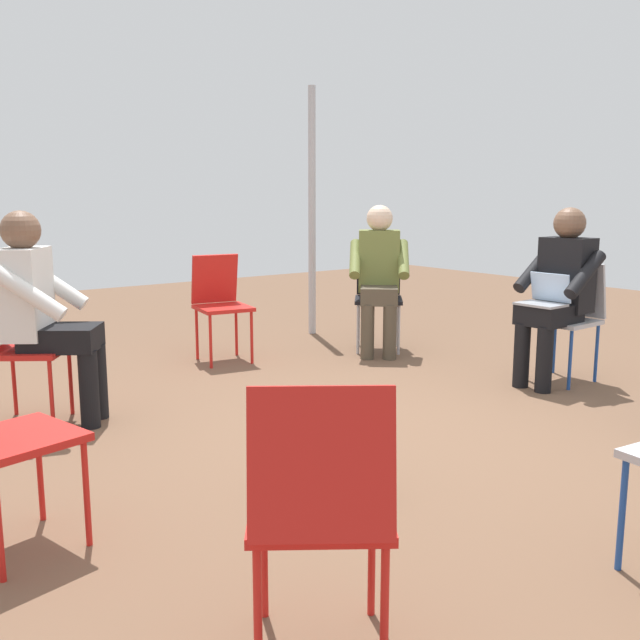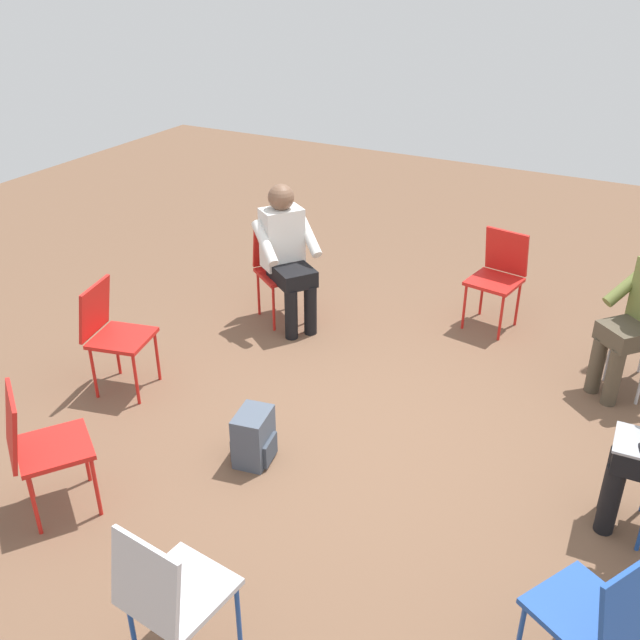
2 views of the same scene
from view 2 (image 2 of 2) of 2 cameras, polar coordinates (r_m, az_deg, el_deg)
name	(u,v)px [view 2 (image 2 of 2)]	position (r m, az deg, el deg)	size (l,w,h in m)	color
ground_plane	(367,442)	(4.91, 3.79, -9.71)	(14.00, 14.00, 0.00)	brown
chair_south	(169,592)	(3.39, -12.01, -20.50)	(0.44, 0.48, 0.85)	#B7B7BC
chair_west	(112,330)	(5.41, -16.30, -0.75)	(0.52, 0.48, 0.85)	red
chair_northwest	(279,264)	(6.27, -3.26, 4.46)	(0.58, 0.57, 0.85)	red
chair_southwest	(39,443)	(4.38, -21.57, -9.12)	(0.57, 0.58, 0.85)	red
chair_southeast	(600,614)	(3.45, 21.51, -21.04)	(0.57, 0.55, 0.85)	#1E4799
chair_north	(499,272)	(6.30, 14.10, 3.71)	(0.46, 0.49, 0.85)	red
person_in_white	(287,250)	(6.06, -2.67, 5.61)	(0.63, 0.63, 1.24)	black
backpack_near_laptop_user	(254,439)	(4.68, -5.33, -9.49)	(0.28, 0.31, 0.36)	#475160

